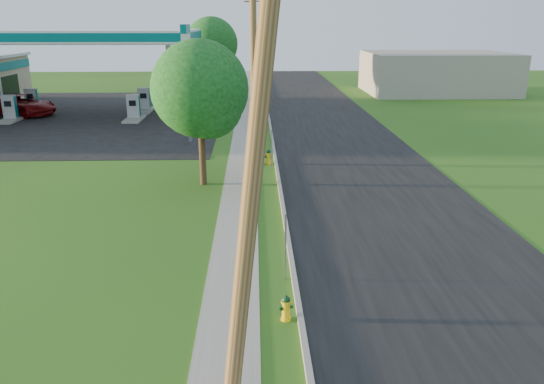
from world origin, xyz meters
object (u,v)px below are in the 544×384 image
object	(u,v)px
tree_verge	(202,93)
hydrant_mid	(269,157)
utility_pole_mid	(254,66)
utility_pole_near	(254,164)
price_pylon	(186,50)
hydrant_far	(265,121)
fuel_pump_nw	(10,111)
fuel_pump_ne	(134,111)
car_red	(20,105)
utility_pole_far	(254,50)
fuel_pump_sw	(32,103)
tree_lot	(212,46)
hydrant_near	(286,308)
fuel_pump_se	(144,103)

from	to	relation	value
tree_verge	hydrant_mid	xyz separation A→B (m)	(2.94, 3.46, -3.71)
utility_pole_mid	tree_verge	distance (m)	4.21
utility_pole_near	price_pylon	xyz separation A→B (m)	(-3.90, 23.50, 0.63)
hydrant_mid	hydrant_far	size ratio (longest dim) A/B	1.16
fuel_pump_nw	fuel_pump_ne	xyz separation A→B (m)	(9.00, 0.00, 0.00)
utility_pole_mid	utility_pole_near	bearing A→B (deg)	-90.00
fuel_pump_nw	car_red	xyz separation A→B (m)	(-0.27, 2.42, 0.08)
fuel_pump_ne	hydrant_mid	xyz separation A→B (m)	(9.62, -13.02, -0.34)
utility_pole_mid	utility_pole_far	xyz separation A→B (m)	(0.00, 18.00, -0.15)
fuel_pump_sw	car_red	bearing A→B (deg)	-99.62
utility_pole_far	tree_lot	bearing A→B (deg)	118.74
utility_pole_mid	tree_lot	size ratio (longest dim) A/B	1.31
tree_lot	utility_pole_far	bearing A→B (deg)	-61.26
fuel_pump_sw	hydrant_far	distance (m)	19.74
fuel_pump_ne	price_pylon	bearing A→B (deg)	-56.31
utility_pole_mid	fuel_pump_sw	size ratio (longest dim) A/B	3.06
utility_pole_near	hydrant_near	xyz separation A→B (m)	(0.75, 3.05, -4.47)
fuel_pump_ne	utility_pole_mid	bearing A→B (deg)	-55.60
fuel_pump_nw	tree_lot	size ratio (longest dim) A/B	0.43
utility_pole_mid	hydrant_mid	size ratio (longest dim) A/B	12.46
utility_pole_near	fuel_pump_nw	size ratio (longest dim) A/B	2.96
fuel_pump_sw	tree_verge	xyz separation A→B (m)	(15.69, -20.47, 3.37)
utility_pole_near	car_red	distance (m)	38.25
fuel_pump_ne	utility_pole_near	bearing A→B (deg)	-73.98
hydrant_far	fuel_pump_sw	bearing A→B (deg)	161.02
fuel_pump_se	hydrant_near	bearing A→B (deg)	-73.20
hydrant_mid	price_pylon	bearing A→B (deg)	129.96
price_pylon	hydrant_mid	size ratio (longest dim) A/B	8.71
fuel_pump_ne	fuel_pump_sw	bearing A→B (deg)	156.04
utility_pole_far	fuel_pump_nw	bearing A→B (deg)	-164.39
fuel_pump_ne	tree_verge	bearing A→B (deg)	-67.91
price_pylon	utility_pole_mid	bearing A→B (deg)	-54.66
utility_pole_near	price_pylon	size ratio (longest dim) A/B	1.38
utility_pole_near	utility_pole_mid	distance (m)	18.00
utility_pole_near	fuel_pump_sw	size ratio (longest dim) A/B	2.96
hydrant_near	fuel_pump_nw	bearing A→B (deg)	123.71
fuel_pump_ne	hydrant_mid	bearing A→B (deg)	-53.53
fuel_pump_ne	hydrant_near	world-z (taller)	fuel_pump_ne
fuel_pump_se	hydrant_near	xyz separation A→B (m)	(9.65, -31.95, -0.39)
fuel_pump_nw	hydrant_near	xyz separation A→B (m)	(18.65, -27.95, -0.39)
fuel_pump_nw	fuel_pump_sw	world-z (taller)	same
utility_pole_far	fuel_pump_ne	xyz separation A→B (m)	(-8.90, -5.00, -4.08)
fuel_pump_se	tree_lot	bearing A→B (deg)	57.78
utility_pole_far	tree_lot	distance (m)	8.00
utility_pole_near	tree_verge	xyz separation A→B (m)	(-2.21, 14.52, -0.71)
fuel_pump_ne	utility_pole_far	bearing A→B (deg)	29.33
price_pylon	hydrant_mid	distance (m)	8.79
fuel_pump_sw	fuel_pump_nw	bearing A→B (deg)	-90.00
fuel_pump_se	tree_verge	bearing A→B (deg)	-71.91
fuel_pump_ne	tree_verge	distance (m)	18.10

